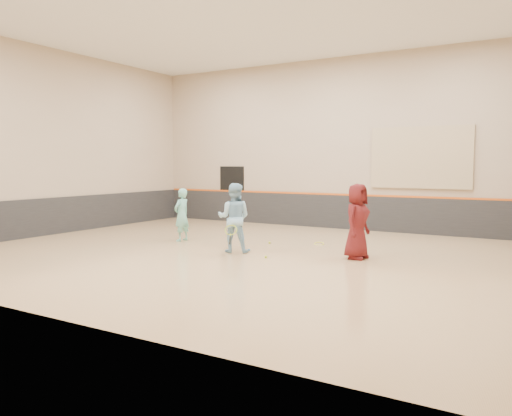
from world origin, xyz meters
The scene contains 14 objects.
room centered at (0.00, 0.00, 0.81)m, with size 15.04×12.04×6.22m.
wainscot_back centered at (0.00, 5.97, 0.60)m, with size 14.90×0.04×1.20m, color #232326.
wainscot_left centered at (-7.47, 0.00, 0.60)m, with size 0.04×11.90×1.20m, color #232326.
accent_stripe centered at (0.00, 5.96, 1.22)m, with size 14.90×0.03×0.06m, color #D85914.
acoustic_panel centered at (2.80, 5.95, 2.50)m, with size 3.20×0.08×2.00m, color tan.
doorway centered at (-4.50, 5.98, 1.10)m, with size 1.10×0.05×2.20m, color black.
girl centered at (-2.96, 0.88, 0.78)m, with size 0.57×0.38×1.57m, color #72C6B7.
instructor centered at (-0.59, 0.08, 0.90)m, with size 0.87×0.68×1.80m, color #95C9E7.
young_man centered at (2.46, 0.82, 0.91)m, with size 0.89×0.58×1.82m, color #5B1517.
held_racket centered at (-0.44, -0.30, 0.63)m, with size 0.49×0.49×0.54m, color #A1BB29, non-canonical shape.
spare_racket centered at (0.82, 2.38, 0.07)m, with size 0.63×0.63×0.15m, color yellow, non-canonical shape.
ball_under_racket centered at (0.55, -0.26, 0.03)m, with size 0.07×0.07×0.07m, color #BCDC33.
ball_in_hand centered at (2.54, 0.76, 1.14)m, with size 0.07×0.07×0.07m, color #D6E435.
ball_beside_spare centered at (-0.45, 1.74, 0.03)m, with size 0.07×0.07×0.07m, color #BFD130.
Camera 1 is at (6.39, -10.72, 2.28)m, focal length 35.00 mm.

